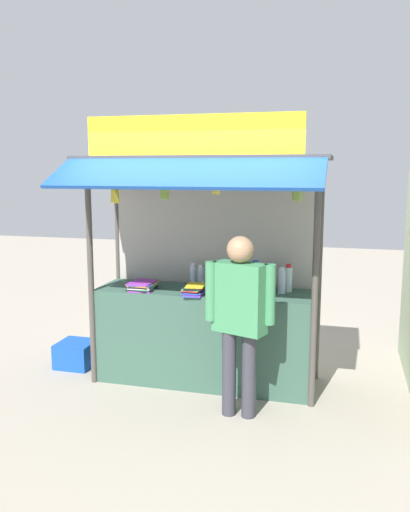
{
  "coord_description": "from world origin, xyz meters",
  "views": [
    {
      "loc": [
        1.34,
        -5.03,
        2.17
      ],
      "look_at": [
        0.0,
        0.0,
        1.31
      ],
      "focal_mm": 37.25,
      "sensor_mm": 36.0,
      "label": 1
    }
  ],
  "objects_px": {
    "magazine_stack_far_right": "(243,292)",
    "banana_bunch_inner_left": "(165,192)",
    "vendor_person": "(240,310)",
    "plastic_crate": "(76,354)",
    "banana_bunch_inner_right": "(217,187)",
    "water_bottle_front_right": "(288,279)",
    "magazine_stack_far_left": "(143,286)",
    "banana_bunch_leftmost": "(115,195)",
    "water_bottle_front_left": "(193,275)",
    "magazine_stack_mid_left": "(194,290)",
    "water_bottle_left": "(282,281)",
    "water_bottle_center": "(256,276)",
    "water_bottle_back_left": "(201,276)",
    "banana_bunch_rightmost": "(297,193)"
  },
  "relations": [
    {
      "from": "water_bottle_left",
      "to": "water_bottle_front_right",
      "type": "height_order",
      "value": "water_bottle_front_right"
    },
    {
      "from": "banana_bunch_inner_right",
      "to": "water_bottle_center",
      "type": "bearing_deg",
      "value": 66.31
    },
    {
      "from": "banana_bunch_leftmost",
      "to": "plastic_crate",
      "type": "height_order",
      "value": "banana_bunch_leftmost"
    },
    {
      "from": "water_bottle_front_left",
      "to": "banana_bunch_rightmost",
      "type": "relative_size",
      "value": 0.86
    },
    {
      "from": "magazine_stack_far_right",
      "to": "magazine_stack_far_left",
      "type": "bearing_deg",
      "value": -177.9
    },
    {
      "from": "water_bottle_back_left",
      "to": "plastic_crate",
      "type": "height_order",
      "value": "water_bottle_back_left"
    },
    {
      "from": "water_bottle_left",
      "to": "plastic_crate",
      "type": "relative_size",
      "value": 0.67
    },
    {
      "from": "magazine_stack_mid_left",
      "to": "water_bottle_front_left",
      "type": "bearing_deg",
      "value": 107.93
    },
    {
      "from": "water_bottle_front_right",
      "to": "banana_bunch_inner_right",
      "type": "bearing_deg",
      "value": -136.75
    },
    {
      "from": "water_bottle_front_right",
      "to": "water_bottle_back_left",
      "type": "xyz_separation_m",
      "value": [
        -0.91,
        0.04,
        -0.03
      ]
    },
    {
      "from": "plastic_crate",
      "to": "banana_bunch_leftmost",
      "type": "bearing_deg",
      "value": -32.24
    },
    {
      "from": "water_bottle_front_right",
      "to": "magazine_stack_far_left",
      "type": "distance_m",
      "value": 1.46
    },
    {
      "from": "water_bottle_center",
      "to": "water_bottle_front_right",
      "type": "bearing_deg",
      "value": -7.28
    },
    {
      "from": "banana_bunch_inner_right",
      "to": "banana_bunch_inner_left",
      "type": "relative_size",
      "value": 0.81
    },
    {
      "from": "banana_bunch_inner_right",
      "to": "water_bottle_front_right",
      "type": "bearing_deg",
      "value": 43.25
    },
    {
      "from": "water_bottle_left",
      "to": "banana_bunch_inner_right",
      "type": "height_order",
      "value": "banana_bunch_inner_right"
    },
    {
      "from": "magazine_stack_far_right",
      "to": "banana_bunch_leftmost",
      "type": "distance_m",
      "value": 1.53
    },
    {
      "from": "magazine_stack_far_right",
      "to": "plastic_crate",
      "type": "height_order",
      "value": "magazine_stack_far_right"
    },
    {
      "from": "water_bottle_front_right",
      "to": "vendor_person",
      "type": "bearing_deg",
      "value": -111.6
    },
    {
      "from": "water_bottle_center",
      "to": "magazine_stack_far_left",
      "type": "bearing_deg",
      "value": -163.24
    },
    {
      "from": "water_bottle_front_left",
      "to": "banana_bunch_leftmost",
      "type": "bearing_deg",
      "value": -133.13
    },
    {
      "from": "water_bottle_front_right",
      "to": "banana_bunch_inner_right",
      "type": "distance_m",
      "value": 1.23
    },
    {
      "from": "banana_bunch_leftmost",
      "to": "banana_bunch_inner_left",
      "type": "xyz_separation_m",
      "value": [
        0.49,
        -0.0,
        0.03
      ]
    },
    {
      "from": "magazine_stack_far_right",
      "to": "vendor_person",
      "type": "height_order",
      "value": "vendor_person"
    },
    {
      "from": "banana_bunch_inner_left",
      "to": "water_bottle_front_right",
      "type": "bearing_deg",
      "value": 27.49
    },
    {
      "from": "water_bottle_front_left",
      "to": "banana_bunch_inner_right",
      "type": "bearing_deg",
      "value": -57.02
    },
    {
      "from": "magazine_stack_far_right",
      "to": "plastic_crate",
      "type": "relative_size",
      "value": 0.72
    },
    {
      "from": "vendor_person",
      "to": "plastic_crate",
      "type": "xyz_separation_m",
      "value": [
        -1.98,
        0.72,
        -0.83
      ]
    },
    {
      "from": "magazine_stack_far_left",
      "to": "vendor_person",
      "type": "xyz_separation_m",
      "value": [
        1.1,
        -0.54,
        -0.03
      ]
    },
    {
      "from": "water_bottle_center",
      "to": "water_bottle_left",
      "type": "xyz_separation_m",
      "value": [
        0.28,
        -0.13,
        -0.02
      ]
    },
    {
      "from": "magazine_stack_far_right",
      "to": "water_bottle_front_left",
      "type": "bearing_deg",
      "value": 152.62
    },
    {
      "from": "water_bottle_front_left",
      "to": "vendor_person",
      "type": "distance_m",
      "value": 1.11
    },
    {
      "from": "water_bottle_back_left",
      "to": "banana_bunch_rightmost",
      "type": "distance_m",
      "value": 1.49
    },
    {
      "from": "banana_bunch_inner_right",
      "to": "plastic_crate",
      "type": "distance_m",
      "value": 2.57
    },
    {
      "from": "banana_bunch_inner_left",
      "to": "plastic_crate",
      "type": "relative_size",
      "value": 0.69
    },
    {
      "from": "water_bottle_front_right",
      "to": "magazine_stack_far_right",
      "type": "xyz_separation_m",
      "value": [
        -0.41,
        -0.25,
        -0.11
      ]
    },
    {
      "from": "water_bottle_front_left",
      "to": "magazine_stack_mid_left",
      "type": "height_order",
      "value": "water_bottle_front_left"
    },
    {
      "from": "magazine_stack_far_right",
      "to": "banana_bunch_inner_left",
      "type": "bearing_deg",
      "value": -155.1
    },
    {
      "from": "banana_bunch_inner_left",
      "to": "banana_bunch_inner_right",
      "type": "bearing_deg",
      "value": 0.21
    },
    {
      "from": "banana_bunch_leftmost",
      "to": "plastic_crate",
      "type": "distance_m",
      "value": 1.98
    },
    {
      "from": "water_bottle_center",
      "to": "vendor_person",
      "type": "bearing_deg",
      "value": -89.58
    },
    {
      "from": "water_bottle_front_right",
      "to": "magazine_stack_mid_left",
      "type": "relative_size",
      "value": 0.98
    },
    {
      "from": "water_bottle_front_right",
      "to": "vendor_person",
      "type": "xyz_separation_m",
      "value": [
        -0.33,
        -0.83,
        -0.12
      ]
    },
    {
      "from": "water_bottle_left",
      "to": "magazine_stack_far_left",
      "type": "height_order",
      "value": "water_bottle_left"
    },
    {
      "from": "plastic_crate",
      "to": "water_bottle_front_right",
      "type": "bearing_deg",
      "value": 2.59
    },
    {
      "from": "water_bottle_left",
      "to": "water_bottle_front_right",
      "type": "bearing_deg",
      "value": 59.1
    },
    {
      "from": "magazine_stack_far_right",
      "to": "banana_bunch_inner_right",
      "type": "distance_m",
      "value": 1.08
    },
    {
      "from": "water_bottle_center",
      "to": "plastic_crate",
      "type": "xyz_separation_m",
      "value": [
        -1.97,
        -0.15,
        -0.96
      ]
    },
    {
      "from": "water_bottle_center",
      "to": "water_bottle_front_left",
      "type": "height_order",
      "value": "water_bottle_center"
    },
    {
      "from": "vendor_person",
      "to": "plastic_crate",
      "type": "bearing_deg",
      "value": -1.0
    }
  ]
}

